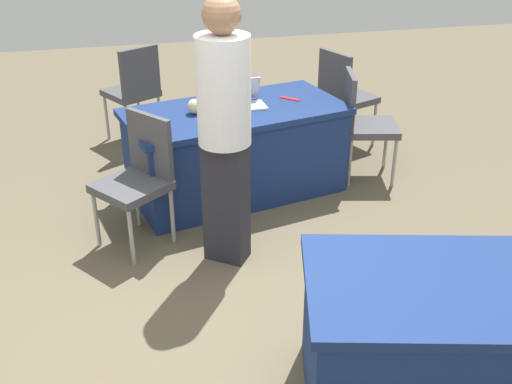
{
  "coord_description": "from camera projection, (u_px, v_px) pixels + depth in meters",
  "views": [
    {
      "loc": [
        0.5,
        2.63,
        2.39
      ],
      "look_at": [
        -0.16,
        -0.16,
        0.9
      ],
      "focal_mm": 42.7,
      "sensor_mm": 36.0,
      "label": 1
    }
  ],
  "objects": [
    {
      "name": "person_organiser",
      "position": [
        224.0,
        123.0,
        3.84
      ],
      "size": [
        0.48,
        0.48,
        1.79
      ],
      "rotation": [
        0.0,
        0.0,
        5.65
      ],
      "color": "#26262D",
      "rests_on": "ground"
    },
    {
      "name": "scissors_red",
      "position": [
        290.0,
        99.0,
        5.06
      ],
      "size": [
        0.15,
        0.15,
        0.01
      ],
      "primitive_type": "cube",
      "rotation": [
        0.0,
        0.0,
        2.37
      ],
      "color": "red",
      "rests_on": "table_foreground"
    },
    {
      "name": "yarn_ball",
      "position": [
        195.0,
        106.0,
        4.73
      ],
      "size": [
        0.12,
        0.12,
        0.12
      ],
      "primitive_type": "sphere",
      "color": "beige",
      "rests_on": "table_foreground"
    },
    {
      "name": "chair_aisle",
      "position": [
        363.0,
        119.0,
        5.2
      ],
      "size": [
        0.53,
        0.53,
        0.95
      ],
      "rotation": [
        0.0,
        0.0,
        1.34
      ],
      "color": "#9E9993",
      "rests_on": "ground"
    },
    {
      "name": "chair_tucked_left",
      "position": [
        343.0,
        92.0,
        5.83
      ],
      "size": [
        0.57,
        0.57,
        0.95
      ],
      "rotation": [
        0.0,
        0.0,
        1.95
      ],
      "color": "#9E9993",
      "rests_on": "ground"
    },
    {
      "name": "chair_near_front",
      "position": [
        138.0,
        174.0,
        4.25
      ],
      "size": [
        0.62,
        0.62,
        0.94
      ],
      "rotation": [
        0.0,
        0.0,
        -0.92
      ],
      "color": "#9E9993",
      "rests_on": "ground"
    },
    {
      "name": "ground_plane",
      "position": [
        235.0,
        347.0,
        3.47
      ],
      "size": [
        14.4,
        14.4,
        0.0
      ],
      "primitive_type": "plane",
      "color": "brown"
    },
    {
      "name": "table_mid_left",
      "position": [
        456.0,
        344.0,
        2.95
      ],
      "size": [
        1.65,
        1.17,
        0.74
      ],
      "rotation": [
        0.0,
        0.0,
        -0.25
      ],
      "color": "navy",
      "rests_on": "ground"
    },
    {
      "name": "laptop_silver",
      "position": [
        244.0,
        101.0,
        4.9
      ],
      "size": [
        0.33,
        0.31,
        0.21
      ],
      "rotation": [
        0.0,
        0.0,
        0.05
      ],
      "color": "silver",
      "rests_on": "table_foreground"
    },
    {
      "name": "chair_by_pillar",
      "position": [
        134.0,
        87.0,
        5.9
      ],
      "size": [
        0.6,
        0.6,
        0.97
      ],
      "rotation": [
        0.0,
        0.0,
        3.66
      ],
      "color": "#9E9993",
      "rests_on": "ground"
    },
    {
      "name": "table_foreground",
      "position": [
        236.0,
        151.0,
        5.02
      ],
      "size": [
        1.9,
        1.22,
        0.74
      ],
      "rotation": [
        0.0,
        0.0,
        0.22
      ],
      "color": "navy",
      "rests_on": "ground"
    }
  ]
}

